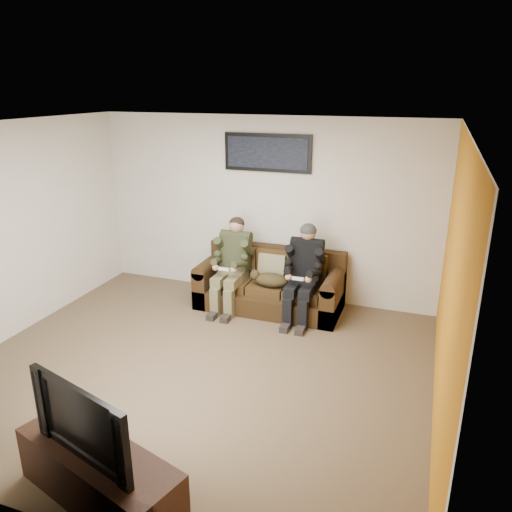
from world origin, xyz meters
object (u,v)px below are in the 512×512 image
at_px(framed_poster, 267,153).
at_px(television, 92,417).
at_px(sofa, 271,286).
at_px(tv_stand, 99,475).
at_px(person_left, 233,259).
at_px(person_right, 304,268).
at_px(cat, 270,279).

xyz_separation_m(framed_poster, television, (0.09, -4.17, -1.36)).
height_order(sofa, tv_stand, sofa).
xyz_separation_m(person_left, television, (0.40, -3.61, 0.05)).
bearing_deg(person_left, sofa, 17.96).
bearing_deg(person_left, framed_poster, 61.01).
xyz_separation_m(person_right, television, (-0.62, -3.61, 0.05)).
distance_m(person_left, television, 3.63).
bearing_deg(sofa, framed_poster, 116.86).
bearing_deg(framed_poster, person_right, -38.25).
bearing_deg(cat, person_left, 172.78).
bearing_deg(television, person_right, 97.01).
bearing_deg(sofa, person_left, -162.04).
distance_m(sofa, tv_stand, 3.77).
bearing_deg(person_left, tv_stand, -83.62).
height_order(person_right, cat, person_right).
height_order(sofa, person_left, person_left).
distance_m(person_left, framed_poster, 1.54).
height_order(cat, tv_stand, cat).
height_order(person_right, framed_poster, framed_poster).
bearing_deg(person_right, framed_poster, 141.75).
distance_m(framed_poster, television, 4.38).
xyz_separation_m(person_right, framed_poster, (-0.71, 0.56, 1.40)).
distance_m(person_left, tv_stand, 3.66).
distance_m(person_right, framed_poster, 1.67).
xyz_separation_m(framed_poster, tv_stand, (0.09, -4.17, -1.88)).
distance_m(cat, framed_poster, 1.74).
height_order(person_left, cat, person_left).
height_order(person_left, framed_poster, framed_poster).
height_order(sofa, person_right, person_right).
bearing_deg(framed_poster, tv_stand, -88.72).
relative_size(person_left, tv_stand, 0.88).
relative_size(tv_stand, television, 1.38).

